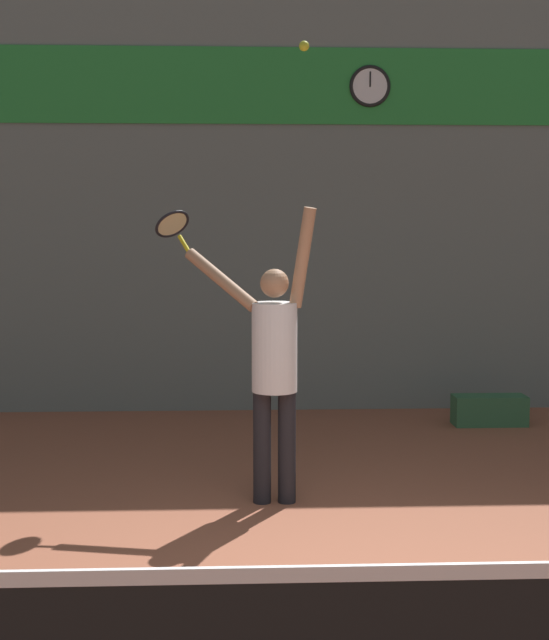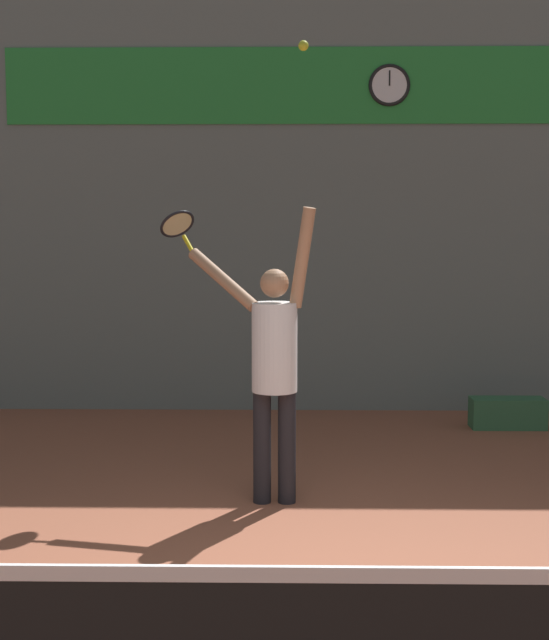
{
  "view_description": "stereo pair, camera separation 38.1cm",
  "coord_description": "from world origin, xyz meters",
  "px_view_note": "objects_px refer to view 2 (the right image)",
  "views": [
    {
      "loc": [
        -0.68,
        -3.95,
        2.0
      ],
      "look_at": [
        -0.41,
        2.36,
        1.34
      ],
      "focal_mm": 50.0,
      "sensor_mm": 36.0,
      "label": 1
    },
    {
      "loc": [
        -0.3,
        -3.96,
        2.0
      ],
      "look_at": [
        -0.41,
        2.36,
        1.34
      ],
      "focal_mm": 50.0,
      "sensor_mm": 36.0,
      "label": 2
    }
  ],
  "objects_px": {
    "scoreboard_clock": "(389,85)",
    "tennis_ball": "(303,46)",
    "equipment_bag": "(508,413)",
    "tennis_player": "(273,359)",
    "tennis_racket": "(178,226)"
  },
  "relations": [
    {
      "from": "scoreboard_clock",
      "to": "tennis_player",
      "type": "bearing_deg",
      "value": -109.68
    },
    {
      "from": "tennis_ball",
      "to": "equipment_bag",
      "type": "height_order",
      "value": "tennis_ball"
    },
    {
      "from": "tennis_racket",
      "to": "scoreboard_clock",
      "type": "bearing_deg",
      "value": 54.84
    },
    {
      "from": "scoreboard_clock",
      "to": "equipment_bag",
      "type": "height_order",
      "value": "scoreboard_clock"
    },
    {
      "from": "scoreboard_clock",
      "to": "equipment_bag",
      "type": "distance_m",
      "value": 3.61
    },
    {
      "from": "tennis_player",
      "to": "tennis_racket",
      "type": "xyz_separation_m",
      "value": [
        -0.74,
        0.54,
        0.95
      ]
    },
    {
      "from": "tennis_racket",
      "to": "tennis_ball",
      "type": "height_order",
      "value": "tennis_ball"
    },
    {
      "from": "scoreboard_clock",
      "to": "equipment_bag",
      "type": "bearing_deg",
      "value": -35.53
    },
    {
      "from": "tennis_player",
      "to": "equipment_bag",
      "type": "xyz_separation_m",
      "value": [
        2.29,
        2.44,
        -0.91
      ]
    },
    {
      "from": "tennis_player",
      "to": "tennis_racket",
      "type": "bearing_deg",
      "value": 143.78
    },
    {
      "from": "tennis_racket",
      "to": "equipment_bag",
      "type": "relative_size",
      "value": 0.5
    },
    {
      "from": "tennis_player",
      "to": "equipment_bag",
      "type": "bearing_deg",
      "value": 46.73
    },
    {
      "from": "scoreboard_clock",
      "to": "tennis_ball",
      "type": "relative_size",
      "value": 6.25
    },
    {
      "from": "scoreboard_clock",
      "to": "tennis_ball",
      "type": "height_order",
      "value": "scoreboard_clock"
    },
    {
      "from": "scoreboard_clock",
      "to": "equipment_bag",
      "type": "xyz_separation_m",
      "value": [
        1.13,
        -0.81,
        -3.33
      ]
    }
  ]
}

